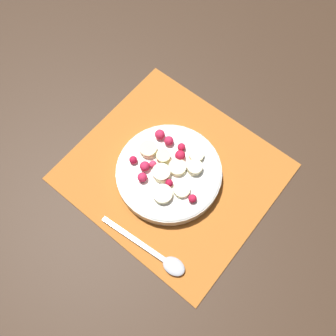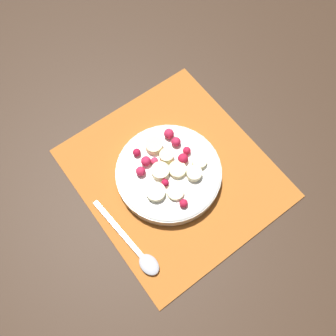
{
  "view_description": "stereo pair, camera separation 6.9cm",
  "coord_description": "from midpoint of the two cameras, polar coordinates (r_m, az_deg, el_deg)",
  "views": [
    {
      "loc": [
        0.17,
        -0.23,
        0.67
      ],
      "look_at": [
        -0.0,
        -0.01,
        0.04
      ],
      "focal_mm": 40.0,
      "sensor_mm": 36.0,
      "label": 1
    },
    {
      "loc": [
        0.22,
        -0.18,
        0.67
      ],
      "look_at": [
        -0.0,
        -0.01,
        0.04
      ],
      "focal_mm": 40.0,
      "sensor_mm": 36.0,
      "label": 2
    }
  ],
  "objects": [
    {
      "name": "spoon",
      "position": [
        0.67,
        -1.57,
        -13.06
      ],
      "size": [
        0.18,
        0.04,
        0.01
      ],
      "rotation": [
        0.0,
        0.0,
        6.37
      ],
      "color": "#B2B2B7",
      "rests_on": "placemat"
    },
    {
      "name": "fruit_bowl",
      "position": [
        0.7,
        2.79,
        -0.82
      ],
      "size": [
        0.2,
        0.2,
        0.05
      ],
      "color": "silver",
      "rests_on": "placemat"
    },
    {
      "name": "ground_plane",
      "position": [
        0.73,
        3.57,
        -1.13
      ],
      "size": [
        3.0,
        3.0,
        0.0
      ],
      "primitive_type": "plane",
      "color": "#382619"
    },
    {
      "name": "placemat",
      "position": [
        0.72,
        3.59,
        -1.04
      ],
      "size": [
        0.37,
        0.34,
        0.01
      ],
      "color": "#B26023",
      "rests_on": "ground_plane"
    }
  ]
}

